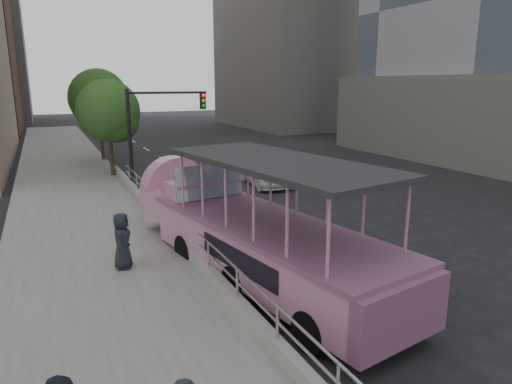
{
  "coord_description": "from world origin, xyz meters",
  "views": [
    {
      "loc": [
        -6.84,
        -10.99,
        5.48
      ],
      "look_at": [
        -0.26,
        3.11,
        1.75
      ],
      "focal_mm": 32.0,
      "sensor_mm": 36.0,
      "label": 1
    }
  ],
  "objects_px": {
    "duck_boat": "(247,230)",
    "car": "(265,171)",
    "street_tree_far": "(101,101)",
    "traffic_signal": "(153,123)",
    "pedestrian_far": "(122,241)",
    "street_tree_near": "(110,113)",
    "parking_sign": "(183,202)"
  },
  "relations": [
    {
      "from": "street_tree_near",
      "to": "street_tree_far",
      "type": "height_order",
      "value": "street_tree_far"
    },
    {
      "from": "duck_boat",
      "to": "pedestrian_far",
      "type": "bearing_deg",
      "value": 159.95
    },
    {
      "from": "duck_boat",
      "to": "street_tree_near",
      "type": "xyz_separation_m",
      "value": [
        -1.53,
        15.41,
        2.49
      ]
    },
    {
      "from": "car",
      "to": "street_tree_far",
      "type": "height_order",
      "value": "street_tree_far"
    },
    {
      "from": "pedestrian_far",
      "to": "street_tree_near",
      "type": "relative_size",
      "value": 0.29
    },
    {
      "from": "traffic_signal",
      "to": "street_tree_near",
      "type": "xyz_separation_m",
      "value": [
        -1.6,
        3.43,
        0.32
      ]
    },
    {
      "from": "duck_boat",
      "to": "street_tree_near",
      "type": "relative_size",
      "value": 1.94
    },
    {
      "from": "duck_boat",
      "to": "street_tree_far",
      "type": "distance_m",
      "value": 21.66
    },
    {
      "from": "duck_boat",
      "to": "street_tree_near",
      "type": "bearing_deg",
      "value": 95.66
    },
    {
      "from": "duck_boat",
      "to": "parking_sign",
      "type": "bearing_deg",
      "value": 114.87
    },
    {
      "from": "duck_boat",
      "to": "parking_sign",
      "type": "height_order",
      "value": "duck_boat"
    },
    {
      "from": "car",
      "to": "parking_sign",
      "type": "distance_m",
      "value": 10.7
    },
    {
      "from": "traffic_signal",
      "to": "street_tree_far",
      "type": "bearing_deg",
      "value": 98.43
    },
    {
      "from": "traffic_signal",
      "to": "pedestrian_far",
      "type": "bearing_deg",
      "value": -107.53
    },
    {
      "from": "parking_sign",
      "to": "traffic_signal",
      "type": "height_order",
      "value": "traffic_signal"
    },
    {
      "from": "street_tree_far",
      "to": "duck_boat",
      "type": "bearing_deg",
      "value": -86.46
    },
    {
      "from": "duck_boat",
      "to": "car",
      "type": "height_order",
      "value": "duck_boat"
    },
    {
      "from": "pedestrian_far",
      "to": "parking_sign",
      "type": "distance_m",
      "value": 2.59
    },
    {
      "from": "parking_sign",
      "to": "street_tree_near",
      "type": "height_order",
      "value": "street_tree_near"
    },
    {
      "from": "duck_boat",
      "to": "pedestrian_far",
      "type": "relative_size",
      "value": 6.78
    },
    {
      "from": "duck_boat",
      "to": "car",
      "type": "distance_m",
      "value": 12.08
    },
    {
      "from": "duck_boat",
      "to": "street_tree_far",
      "type": "xyz_separation_m",
      "value": [
        -1.33,
        21.41,
        2.97
      ]
    },
    {
      "from": "parking_sign",
      "to": "traffic_signal",
      "type": "relative_size",
      "value": 0.52
    },
    {
      "from": "car",
      "to": "street_tree_far",
      "type": "bearing_deg",
      "value": 129.47
    },
    {
      "from": "traffic_signal",
      "to": "street_tree_near",
      "type": "distance_m",
      "value": 3.8
    },
    {
      "from": "street_tree_far",
      "to": "traffic_signal",
      "type": "bearing_deg",
      "value": -81.57
    },
    {
      "from": "street_tree_near",
      "to": "traffic_signal",
      "type": "bearing_deg",
      "value": -65.02
    },
    {
      "from": "car",
      "to": "street_tree_near",
      "type": "xyz_separation_m",
      "value": [
        -7.29,
        4.81,
        3.04
      ]
    },
    {
      "from": "traffic_signal",
      "to": "street_tree_far",
      "type": "distance_m",
      "value": 9.57
    },
    {
      "from": "traffic_signal",
      "to": "street_tree_far",
      "type": "xyz_separation_m",
      "value": [
        -1.4,
        9.43,
        0.81
      ]
    },
    {
      "from": "car",
      "to": "traffic_signal",
      "type": "bearing_deg",
      "value": 172.54
    },
    {
      "from": "duck_boat",
      "to": "street_tree_near",
      "type": "height_order",
      "value": "street_tree_near"
    }
  ]
}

